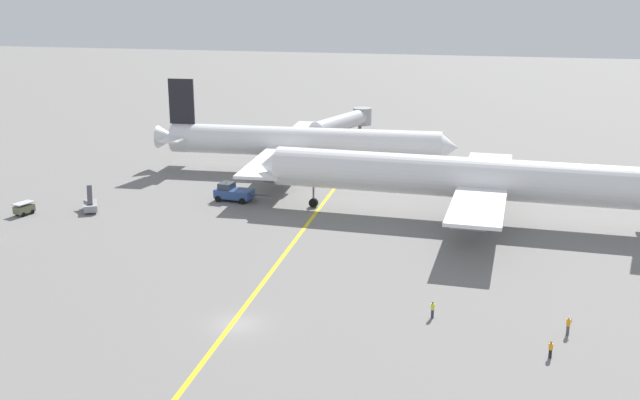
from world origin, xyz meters
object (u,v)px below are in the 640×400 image
Objects in this scene: gse_belt_loader_portside at (90,205)px; ground_crew_ramp_agent_by_cones at (433,309)px; airliner_being_pushed at (467,178)px; jet_bridge at (345,122)px; ground_crew_marshaller_foreground at (568,325)px; ground_crew_wing_walker_right at (551,349)px; pushback_tug at (233,192)px; airliner_at_gate_left at (300,143)px; gse_baggage_cart_trailing at (24,208)px.

gse_belt_loader_portside reaches higher than ground_crew_ramp_agent_by_cones.
jet_bridge is at bearing 120.19° from airliner_being_pushed.
ground_crew_ramp_agent_by_cones is (-12.18, 0.66, -0.06)m from ground_crew_marshaller_foreground.
jet_bridge is at bearing 108.04° from ground_crew_ramp_agent_by_cones.
jet_bridge reaches higher than ground_crew_marshaller_foreground.
jet_bridge reaches higher than ground_crew_wing_walker_right.
ground_crew_ramp_agent_by_cones is at bearing 176.88° from ground_crew_marshaller_foreground.
gse_belt_loader_portside is 0.24× the size of jet_bridge.
jet_bridge is at bearing 80.89° from pushback_tug.
airliner_at_gate_left is at bearing 126.62° from ground_crew_marshaller_foreground.
jet_bridge is at bearing 84.92° from airliner_at_gate_left.
airliner_at_gate_left reaches higher than ground_crew_marshaller_foreground.
gse_baggage_cart_trailing is (-59.08, -12.71, -4.82)m from airliner_being_pushed.
ground_crew_ramp_agent_by_cones is (27.78, -53.10, -4.29)m from airliner_at_gate_left.
ground_crew_wing_walker_right is at bearing -25.91° from gse_belt_loader_portside.
airliner_at_gate_left reaches higher than gse_belt_loader_portside.
gse_belt_loader_portside is 67.35m from ground_crew_wing_walker_right.
airliner_at_gate_left is 30.98× the size of ground_crew_ramp_agent_by_cones.
airliner_at_gate_left reaches higher than gse_baggage_cart_trailing.
airliner_at_gate_left is 60.08m from ground_crew_ramp_agent_by_cones.
gse_belt_loader_portside is 66.94m from ground_crew_marshaller_foreground.
airliner_at_gate_left is 20.21m from pushback_tug.
gse_belt_loader_portside is 2.94× the size of ground_crew_ramp_agent_by_cones.
airliner_at_gate_left is 67.12m from ground_crew_marshaller_foreground.
jet_bridge is (2.25, 25.30, -0.59)m from airliner_at_gate_left.
ground_crew_marshaller_foreground reaches higher than gse_baggage_cart_trailing.
pushback_tug is 5.22× the size of ground_crew_ramp_agent_by_cones.
gse_belt_loader_portside is at bearing 25.20° from gse_baggage_cart_trailing.
airliner_at_gate_left is 29.32× the size of ground_crew_marshaller_foreground.
airliner_being_pushed is 6.65× the size of pushback_tug.
airliner_at_gate_left is at bearing 117.62° from ground_crew_ramp_agent_by_cones.
gse_baggage_cart_trailing is at bearing -119.18° from jet_bridge.
jet_bridge reaches higher than gse_baggage_cart_trailing.
airliner_at_gate_left is 0.89× the size of airliner_being_pushed.
pushback_tug is 2.83× the size of gse_baggage_cart_trailing.
ground_crew_marshaller_foreground is (11.18, -33.46, -4.76)m from airliner_being_pushed.
gse_baggage_cart_trailing is 1.84× the size of ground_crew_ramp_agent_by_cones.
gse_belt_loader_portside is at bearing -114.26° from jet_bridge.
ground_crew_marshaller_foreground is (44.85, -34.55, -0.31)m from pushback_tug.
pushback_tug is at bearing 178.15° from airliner_being_pushed.
pushback_tug is 56.61m from ground_crew_marshaller_foreground.
airliner_being_pushed is 2.83× the size of jet_bridge.
pushback_tug is 1.78× the size of gse_belt_loader_portside.
jet_bridge is (7.14, 44.51, 3.33)m from pushback_tug.
pushback_tug is at bearing -99.11° from jet_bridge.
pushback_tug is at bearing -104.28° from airliner_at_gate_left.
jet_bridge is (24.59, 54.55, 3.74)m from gse_belt_loader_portside.
ground_crew_marshaller_foreground is at bearing -71.52° from airliner_being_pushed.
airliner_at_gate_left is 37.06m from gse_belt_loader_portside.
gse_baggage_cart_trailing is 0.15× the size of jet_bridge.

